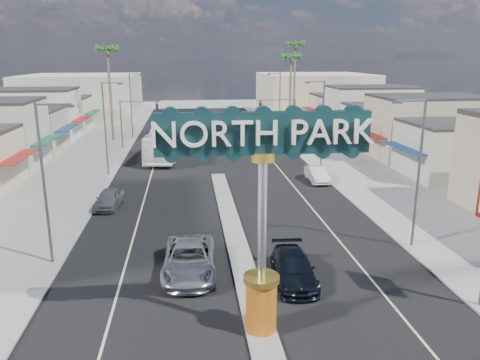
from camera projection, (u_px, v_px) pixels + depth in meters
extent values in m
plane|color=gray|center=(217.00, 173.00, 46.68)|extent=(160.00, 160.00, 0.00)
cube|color=black|center=(217.00, 173.00, 46.68)|extent=(20.00, 120.00, 0.01)
cube|color=gray|center=(233.00, 229.00, 31.30)|extent=(1.30, 30.00, 0.16)
cube|color=gray|center=(73.00, 176.00, 45.14)|extent=(8.00, 120.00, 0.12)
cube|color=gray|center=(353.00, 169.00, 48.20)|extent=(8.00, 120.00, 0.12)
cube|color=beige|center=(9.00, 128.00, 55.78)|extent=(12.00, 42.00, 6.00)
cube|color=#B7B29E|center=(394.00, 122.00, 61.02)|extent=(12.00, 42.00, 6.00)
cube|color=#B7B29E|center=(82.00, 97.00, 86.47)|extent=(20.00, 20.00, 8.00)
cube|color=beige|center=(314.00, 95.00, 91.27)|extent=(20.00, 20.00, 8.00)
cylinder|color=#B64B0E|center=(261.00, 305.00, 19.47)|extent=(1.30, 1.30, 2.20)
cylinder|color=gold|center=(261.00, 279.00, 19.16)|extent=(1.50, 1.50, 0.25)
cylinder|color=#B7B7BC|center=(262.00, 220.00, 18.51)|extent=(0.36, 0.36, 4.80)
cylinder|color=gold|center=(263.00, 157.00, 17.85)|extent=(0.90, 0.90, 0.35)
cube|color=black|center=(263.00, 133.00, 17.61)|extent=(8.20, 0.50, 1.60)
cylinder|color=#47474C|center=(121.00, 125.00, 58.16)|extent=(0.18, 0.18, 6.00)
cylinder|color=#47474C|center=(140.00, 101.00, 57.68)|extent=(5.00, 0.12, 0.12)
cube|color=black|center=(157.00, 105.00, 58.03)|extent=(0.32, 0.32, 1.00)
sphere|color=red|center=(157.00, 103.00, 57.78)|extent=(0.22, 0.22, 0.22)
cylinder|color=#47474C|center=(294.00, 122.00, 60.56)|extent=(0.18, 0.18, 6.00)
cylinder|color=#47474C|center=(276.00, 100.00, 59.54)|extent=(5.00, 0.12, 0.12)
cube|color=black|center=(260.00, 104.00, 59.45)|extent=(0.32, 0.32, 1.00)
sphere|color=red|center=(261.00, 102.00, 59.19)|extent=(0.22, 0.22, 0.22)
cylinder|color=#47474C|center=(44.00, 187.00, 25.17)|extent=(0.16, 0.16, 9.00)
cylinder|color=#47474C|center=(53.00, 104.00, 24.13)|extent=(1.80, 0.10, 0.10)
cube|color=#47474C|center=(69.00, 106.00, 24.25)|extent=(0.50, 0.22, 0.15)
cylinder|color=#47474C|center=(105.00, 130.00, 44.37)|extent=(0.16, 0.16, 9.00)
cylinder|color=#47474C|center=(112.00, 83.00, 43.34)|extent=(1.80, 0.10, 0.10)
cube|color=#47474C|center=(121.00, 84.00, 43.45)|extent=(0.50, 0.22, 0.15)
cylinder|color=#47474C|center=(131.00, 106.00, 65.50)|extent=(0.16, 0.16, 9.00)
cylinder|color=#47474C|center=(136.00, 74.00, 64.46)|extent=(1.80, 0.10, 0.10)
cube|color=#47474C|center=(142.00, 75.00, 64.58)|extent=(0.50, 0.22, 0.15)
cylinder|color=#47474C|center=(418.00, 176.00, 27.48)|extent=(0.16, 0.16, 9.00)
cylinder|color=#47474C|center=(411.00, 100.00, 26.25)|extent=(1.80, 0.10, 0.10)
cube|color=#47474C|center=(397.00, 102.00, 26.19)|extent=(0.50, 0.22, 0.15)
cylinder|color=#47474C|center=(322.00, 126.00, 46.68)|extent=(0.16, 0.16, 9.00)
cylinder|color=#47474C|center=(316.00, 82.00, 45.46)|extent=(1.80, 0.10, 0.10)
cube|color=#47474C|center=(307.00, 83.00, 45.39)|extent=(0.50, 0.22, 0.15)
cylinder|color=#47474C|center=(280.00, 104.00, 67.81)|extent=(0.16, 0.16, 9.00)
cylinder|color=#47474C|center=(274.00, 73.00, 66.58)|extent=(1.80, 0.10, 0.10)
cube|color=#47474C|center=(269.00, 74.00, 66.52)|extent=(0.50, 0.22, 0.15)
cylinder|color=brown|center=(111.00, 97.00, 62.93)|extent=(0.36, 0.36, 12.00)
cylinder|color=brown|center=(290.00, 95.00, 71.66)|extent=(0.36, 0.36, 11.00)
cylinder|color=brown|center=(294.00, 86.00, 77.38)|extent=(0.36, 0.36, 13.00)
imported|color=#A5A5A9|center=(189.00, 259.00, 24.94)|extent=(2.94, 6.04, 1.65)
imported|color=black|center=(294.00, 268.00, 24.10)|extent=(2.26, 5.03, 1.43)
imported|color=slate|center=(109.00, 198.00, 35.93)|extent=(2.17, 4.36, 1.43)
imported|color=silver|center=(317.00, 174.00, 43.38)|extent=(1.56, 4.29, 1.41)
imported|color=white|center=(166.00, 142.00, 53.57)|extent=(4.55, 13.15, 3.59)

